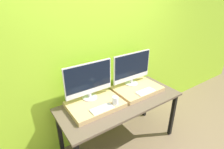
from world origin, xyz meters
The scene contains 9 objects.
wall_back centered at (0.00, 0.78, 1.30)m, with size 8.00×0.04×2.60m.
workbench centered at (0.00, 0.36, 0.71)m, with size 1.72×0.71×0.79m.
wooden_riser_left centered at (-0.36, 0.44, 0.82)m, with size 0.68×0.49×0.06m.
monitor_left centered at (-0.36, 0.57, 1.11)m, with size 0.66×0.20×0.50m.
keyboard_left centered at (-0.36, 0.26, 0.86)m, with size 0.29×0.13×0.01m.
mug centered at (-0.16, 0.26, 0.90)m, with size 0.08×0.08×0.10m.
wooden_riser_right centered at (0.36, 0.44, 0.82)m, with size 0.68×0.49×0.06m.
monitor_right centered at (0.36, 0.57, 1.11)m, with size 0.66×0.20×0.50m.
keyboard_right centered at (0.36, 0.26, 0.86)m, with size 0.29×0.13×0.01m.
Camera 1 is at (-1.24, -1.23, 2.11)m, focal length 28.00 mm.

